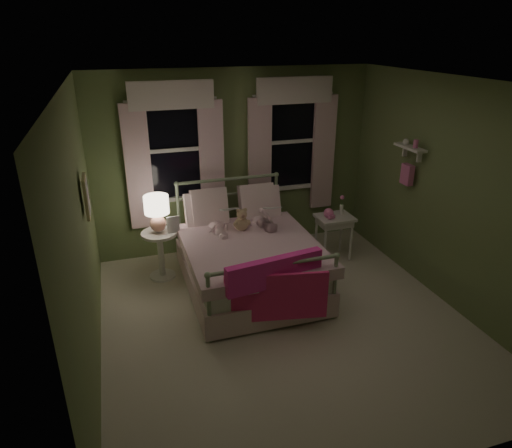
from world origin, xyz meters
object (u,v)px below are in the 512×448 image
object	(u,v)px
table_lamp	(157,210)
bed	(248,258)
child_right	(259,203)
teddy_bear	(242,221)
nightstand_left	(160,248)
nightstand_right	(334,223)
child_left	(217,207)

from	to	relation	value
table_lamp	bed	bearing A→B (deg)	-28.37
child_right	teddy_bear	size ratio (longest dim) A/B	2.47
nightstand_left	nightstand_right	bearing A→B (deg)	-4.48
nightstand_right	teddy_bear	bearing A→B (deg)	-175.75
bed	nightstand_left	world-z (taller)	bed
nightstand_left	table_lamp	distance (m)	0.54
child_left	table_lamp	distance (m)	0.76
bed	nightstand_right	size ratio (longest dim) A/B	3.18
teddy_bear	nightstand_right	world-z (taller)	teddy_bear
child_right	nightstand_right	size ratio (longest dim) A/B	1.21
table_lamp	child_left	bearing A→B (deg)	-10.09
nightstand_right	child_left	bearing A→B (deg)	178.08
nightstand_right	nightstand_left	bearing A→B (deg)	175.52
child_right	teddy_bear	bearing A→B (deg)	20.48
child_right	nightstand_right	bearing A→B (deg)	168.09
teddy_bear	bed	bearing A→B (deg)	-90.00
teddy_bear	table_lamp	xyz separation A→B (m)	(-1.03, 0.29, 0.16)
bed	child_left	size ratio (longest dim) A/B	2.59
nightstand_left	table_lamp	xyz separation A→B (m)	(0.00, -0.00, 0.54)
nightstand_left	teddy_bear	bearing A→B (deg)	-15.84
child_left	table_lamp	world-z (taller)	child_left
teddy_bear	nightstand_left	world-z (taller)	teddy_bear
bed	nightstand_left	distance (m)	1.17
bed	teddy_bear	size ratio (longest dim) A/B	6.51
child_left	bed	bearing A→B (deg)	125.64
child_right	nightstand_left	bearing A→B (deg)	-14.82
bed	table_lamp	bearing A→B (deg)	151.63
teddy_bear	child_right	bearing A→B (deg)	29.50
child_left	nightstand_left	world-z (taller)	child_left
child_right	table_lamp	size ratio (longest dim) A/B	1.61
table_lamp	child_right	bearing A→B (deg)	-5.81
nightstand_left	nightstand_right	size ratio (longest dim) A/B	1.02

